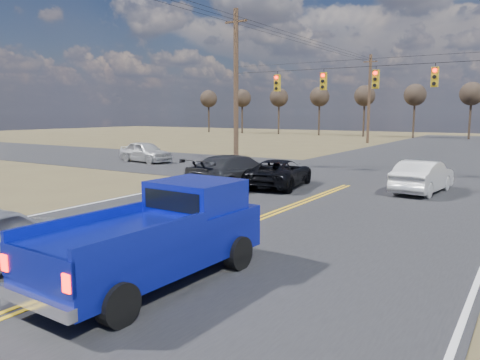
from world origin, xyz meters
The scene contains 11 objects.
ground centered at (0.00, 0.00, 0.00)m, with size 160.00×160.00×0.00m, color brown.
road_main centered at (0.00, 10.00, 0.00)m, with size 14.00×120.00×0.02m, color #28282B.
road_cross centered at (0.00, 18.00, 0.00)m, with size 120.00×12.00×0.02m, color #28282B.
signal_gantry centered at (0.50, 17.79, 5.06)m, with size 19.60×4.83×10.00m.
utility_poles centered at (0.00, 17.00, 5.23)m, with size 19.60×58.32×10.00m.
treeline centered at (0.00, 26.96, 5.70)m, with size 87.00×117.80×7.40m.
pickup_truck centered at (1.13, -0.59, 0.98)m, with size 2.29×5.42×2.01m.
black_suv centered at (-2.62, 11.96, 0.67)m, with size 2.21×4.79×1.33m, color black.
white_car_queue centered at (3.47, 13.91, 0.72)m, with size 1.53×4.38×1.44m, color silver.
dgrey_car_queue centered at (-4.20, 10.58, 0.79)m, with size 2.22×5.46×1.58m, color #2F3034.
cross_car_west centered at (-15.85, 16.70, 0.74)m, with size 4.36×1.75×1.49m, color silver.
Camera 1 is at (7.64, -7.65, 3.54)m, focal length 35.00 mm.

